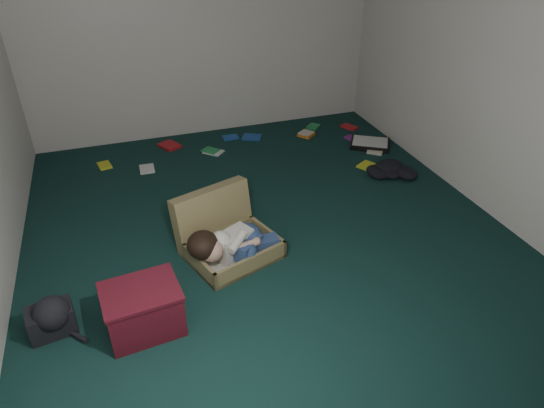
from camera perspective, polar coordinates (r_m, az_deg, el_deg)
floor at (r=4.22m, az=-0.66°, el=-3.00°), size 4.50×4.50×0.00m
wall_back at (r=5.74m, az=-8.32°, el=20.51°), size 4.50×0.00×4.50m
wall_front at (r=1.86m, az=21.64°, el=-7.77°), size 4.50×0.00×4.50m
wall_right at (r=4.63m, az=24.37°, el=15.34°), size 0.00×4.50×4.50m
suitcase at (r=3.91m, az=-5.53°, el=-3.70°), size 0.85×0.84×0.49m
person at (r=3.75m, az=-4.75°, el=-4.63°), size 0.75×0.38×0.31m
maroon_bin at (r=3.33m, az=-14.92°, el=-11.89°), size 0.53×0.43×0.34m
backpack at (r=3.56m, az=-24.55°, el=-12.26°), size 0.39×0.34×0.21m
clothing_pile at (r=5.20m, az=13.51°, el=4.31°), size 0.58×0.53×0.15m
paper_tray at (r=5.78m, az=11.46°, el=6.98°), size 0.55×0.51×0.06m
book_scatter at (r=5.68m, az=-0.56°, el=6.94°), size 3.17×1.40×0.02m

